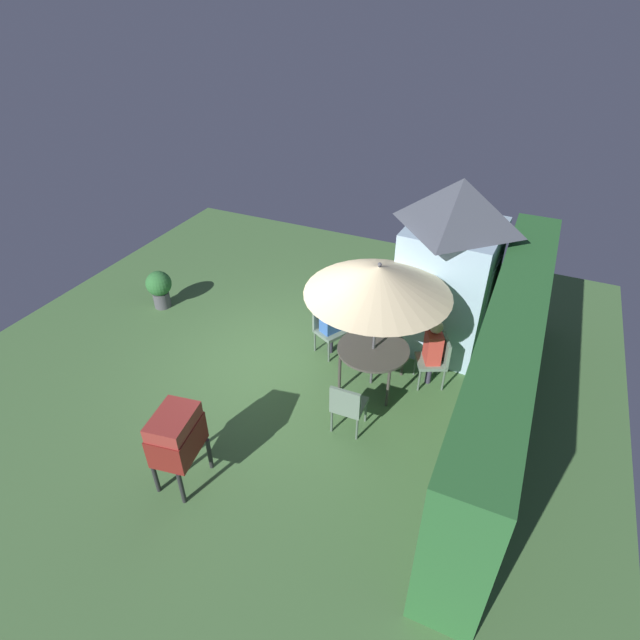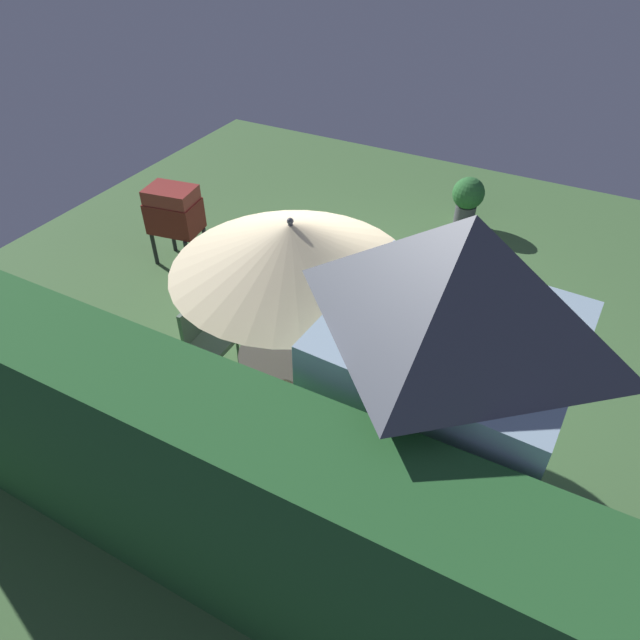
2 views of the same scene
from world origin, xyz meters
The scene contains 12 objects.
ground_plane centered at (0.00, 0.00, 0.00)m, with size 11.00×11.00×0.00m, color #47703D.
hedge_backdrop centered at (0.00, 3.50, 1.08)m, with size 6.50×0.72×2.17m.
garden_shed centered at (-1.87, 2.29, 1.59)m, with size 1.77×1.67×3.11m.
patio_table centered at (-0.17, 1.54, 0.67)m, with size 1.17×1.17×0.73m.
patio_umbrella centered at (-0.17, 1.54, 2.00)m, with size 2.23×2.23×2.29m.
bbq_grill centered at (2.75, -0.10, 0.85)m, with size 0.77×0.61×1.20m.
chair_near_shed centered at (-0.62, 2.49, 0.52)m, with size 0.62×0.62×0.90m.
chair_far_side centered at (-0.70, 0.50, 0.52)m, with size 0.62×0.62×0.90m.
chair_toward_hedge centered at (1.00, 1.57, 0.52)m, with size 0.48×0.47×0.90m.
potted_plant_by_shed centered at (-0.63, -3.22, 0.46)m, with size 0.51×0.51×0.80m.
person_in_red centered at (-0.59, 2.41, 0.78)m, with size 0.41×0.36×1.26m.
person_in_blue centered at (-0.66, 0.57, 0.78)m, with size 0.41×0.37×1.26m.
Camera 2 is at (-2.42, 5.23, 4.67)m, focal length 31.73 mm.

